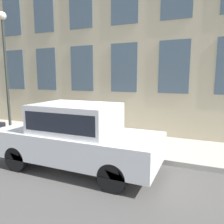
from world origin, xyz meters
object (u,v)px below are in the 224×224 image
at_px(person, 121,123).
at_px(fire_hydrant, 103,133).
at_px(parked_car_white_near, 77,134).
at_px(street_lamp, 5,59).

bearing_deg(person, fire_hydrant, 50.98).
relative_size(person, parked_car_white_near, 0.28).
distance_m(fire_hydrant, person, 0.80).
bearing_deg(fire_hydrant, person, -53.76).
relative_size(person, street_lamp, 0.25).
distance_m(person, parked_car_white_near, 2.35).
relative_size(parked_car_white_near, street_lamp, 0.91).
height_order(person, parked_car_white_near, parked_car_white_near).
xyz_separation_m(parked_car_white_near, street_lamp, (2.05, 4.99, 2.46)).
height_order(fire_hydrant, parked_car_white_near, parked_car_white_near).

